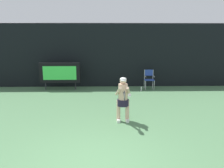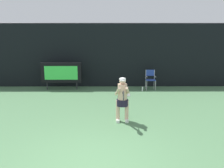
{
  "view_description": "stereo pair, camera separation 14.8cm",
  "coord_description": "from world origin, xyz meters",
  "px_view_note": "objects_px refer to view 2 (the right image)",
  "views": [
    {
      "loc": [
        0.32,
        -4.25,
        2.74
      ],
      "look_at": [
        0.51,
        4.01,
        1.05
      ],
      "focal_mm": 35.09,
      "sensor_mm": 36.0,
      "label": 1
    },
    {
      "loc": [
        0.47,
        -4.26,
        2.74
      ],
      "look_at": [
        0.51,
        4.01,
        1.05
      ],
      "focal_mm": 35.09,
      "sensor_mm": 36.0,
      "label": 2
    }
  ],
  "objects_px": {
    "umpire_chair": "(150,78)",
    "tennis_player": "(122,98)",
    "tennis_racket": "(123,96)",
    "water_bottle": "(142,89)",
    "scoreboard": "(61,73)"
  },
  "relations": [
    {
      "from": "tennis_racket",
      "to": "water_bottle",
      "type": "bearing_deg",
      "value": 64.96
    },
    {
      "from": "tennis_racket",
      "to": "scoreboard",
      "type": "bearing_deg",
      "value": 109.57
    },
    {
      "from": "tennis_player",
      "to": "tennis_racket",
      "type": "relative_size",
      "value": 2.52
    },
    {
      "from": "tennis_player",
      "to": "umpire_chair",
      "type": "bearing_deg",
      "value": 69.66
    },
    {
      "from": "water_bottle",
      "to": "tennis_player",
      "type": "height_order",
      "value": "tennis_player"
    },
    {
      "from": "umpire_chair",
      "to": "tennis_racket",
      "type": "relative_size",
      "value": 1.79
    },
    {
      "from": "umpire_chair",
      "to": "tennis_player",
      "type": "height_order",
      "value": "tennis_player"
    },
    {
      "from": "scoreboard",
      "to": "umpire_chair",
      "type": "bearing_deg",
      "value": 0.71
    },
    {
      "from": "tennis_player",
      "to": "scoreboard",
      "type": "bearing_deg",
      "value": 122.69
    },
    {
      "from": "water_bottle",
      "to": "tennis_player",
      "type": "relative_size",
      "value": 0.17
    },
    {
      "from": "umpire_chair",
      "to": "tennis_player",
      "type": "distance_m",
      "value": 5.22
    },
    {
      "from": "water_bottle",
      "to": "tennis_racket",
      "type": "height_order",
      "value": "tennis_racket"
    },
    {
      "from": "scoreboard",
      "to": "tennis_racket",
      "type": "distance_m",
      "value": 6.23
    },
    {
      "from": "umpire_chair",
      "to": "water_bottle",
      "type": "distance_m",
      "value": 0.84
    },
    {
      "from": "water_bottle",
      "to": "tennis_racket",
      "type": "relative_size",
      "value": 0.44
    }
  ]
}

